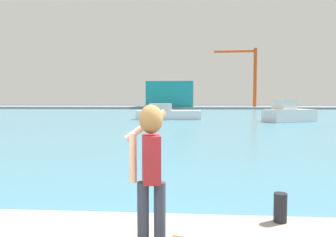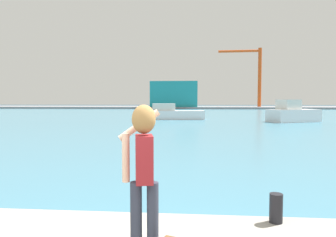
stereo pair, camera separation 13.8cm
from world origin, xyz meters
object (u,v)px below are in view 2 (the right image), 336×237
boat_moored_2 (292,114)px  warehouse_left (175,94)px  port_crane (254,71)px  person_photographer (143,162)px  boat_moored (171,114)px  harbor_bollard (276,208)px

boat_moored_2 → warehouse_left: (-16.70, 56.47, 3.17)m
boat_moored_2 → port_crane: bearing=58.5°
warehouse_left → person_photographer: bearing=-86.5°
boat_moored → warehouse_left: size_ratio=0.63×
person_photographer → harbor_bollard: person_photographer is taller
harbor_bollard → person_photographer: bearing=-151.0°
person_photographer → boat_moored_2: 34.26m
person_photographer → boat_moored: person_photographer is taller
person_photographer → warehouse_left: (-5.35, 88.79, 2.40)m
warehouse_left → boat_moored_2: bearing=-73.5°
person_photographer → harbor_bollard: bearing=-72.6°
boat_moored → boat_moored_2: size_ratio=1.32×
person_photographer → harbor_bollard: (1.80, 0.99, -0.85)m
person_photographer → boat_moored: bearing=-7.6°
person_photographer → boat_moored_2: (11.35, 32.32, -0.78)m
harbor_bollard → boat_moored_2: (9.55, 31.32, 0.07)m
harbor_bollard → warehouse_left: (-7.15, 87.79, 3.25)m
boat_moored_2 → port_crane: (6.06, 56.70, 9.92)m
person_photographer → port_crane: size_ratio=0.10×
boat_moored → harbor_bollard: bearing=-87.3°
boat_moored → person_photographer: bearing=-90.3°
person_photographer → boat_moored_2: bearing=-31.0°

